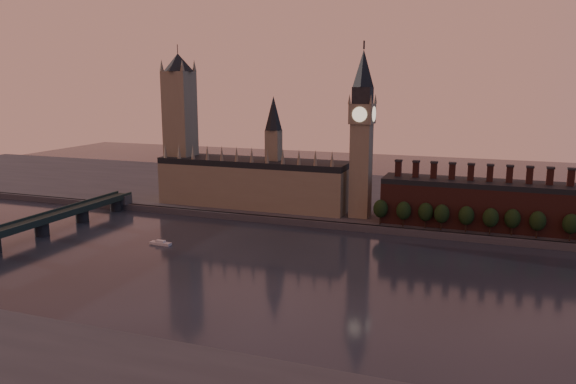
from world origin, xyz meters
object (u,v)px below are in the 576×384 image
at_px(westminster_bridge, 14,231).
at_px(river_boat, 161,243).
at_px(victoria_tower, 180,123).
at_px(big_ben, 362,132).

xyz_separation_m(westminster_bridge, river_boat, (74.43, 27.30, -6.50)).
distance_m(victoria_tower, westminster_bridge, 133.21).
bearing_deg(westminster_bridge, big_ben, 34.33).
relative_size(big_ben, westminster_bridge, 0.54).
height_order(victoria_tower, westminster_bridge, victoria_tower).
xyz_separation_m(victoria_tower, big_ben, (130.00, -5.00, -2.26)).
relative_size(big_ben, river_boat, 8.63).
distance_m(big_ben, river_boat, 136.45).
distance_m(westminster_bridge, river_boat, 79.55).
height_order(big_ben, river_boat, big_ben).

